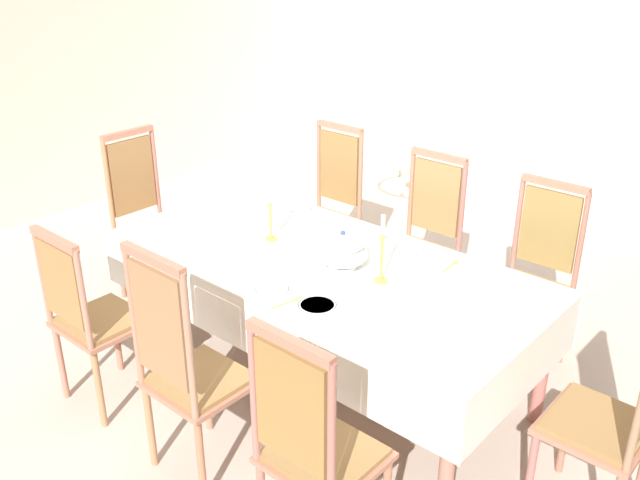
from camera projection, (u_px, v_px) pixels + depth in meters
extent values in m
cube|color=#C1B0A0|center=(313.00, 387.00, 4.04)|extent=(7.14, 6.76, 0.04)
cube|color=beige|center=(587.00, 30.00, 5.69)|extent=(7.14, 0.08, 3.35)
cylinder|color=#9E6E5A|center=(137.00, 292.00, 4.28)|extent=(0.07, 0.07, 0.75)
cylinder|color=#9F6B5A|center=(448.00, 458.00, 2.94)|extent=(0.07, 0.07, 0.75)
cylinder|color=#A0735A|center=(247.00, 244.00, 4.93)|extent=(0.07, 0.07, 0.75)
cylinder|color=#B0645B|center=(543.00, 362.00, 3.59)|extent=(0.07, 0.07, 0.75)
cube|color=#A26E51|center=(323.00, 272.00, 3.80)|extent=(2.32, 1.02, 0.08)
cube|color=#A66A54|center=(323.00, 263.00, 3.78)|extent=(2.44, 1.14, 0.03)
cube|color=white|center=(323.00, 260.00, 3.77)|extent=(2.46, 1.16, 0.00)
cube|color=white|center=(248.00, 327.00, 3.44)|extent=(2.46, 0.00, 0.32)
cube|color=white|center=(383.00, 253.00, 4.23)|extent=(2.46, 0.00, 0.32)
cube|color=white|center=(184.00, 229.00, 4.57)|extent=(0.00, 1.16, 0.32)
cube|color=white|center=(527.00, 370.00, 3.10)|extent=(0.00, 1.16, 0.32)
cylinder|color=#AF6D58|center=(116.00, 336.00, 4.08)|extent=(0.04, 0.04, 0.47)
cylinder|color=#A0714A|center=(156.00, 360.00, 3.85)|extent=(0.04, 0.04, 0.47)
cylinder|color=#AB6D5A|center=(61.00, 362.00, 3.84)|extent=(0.04, 0.04, 0.47)
cylinder|color=#A0724D|center=(99.00, 389.00, 3.61)|extent=(0.04, 0.04, 0.47)
cube|color=#A66A54|center=(103.00, 323.00, 3.74)|extent=(0.44, 0.42, 0.03)
cube|color=olive|center=(102.00, 319.00, 3.73)|extent=(0.40, 0.38, 0.02)
cylinder|color=#AB6D56|center=(43.00, 277.00, 3.61)|extent=(0.03, 0.03, 0.55)
cylinder|color=#AA725D|center=(84.00, 301.00, 3.38)|extent=(0.03, 0.03, 0.55)
cube|color=olive|center=(62.00, 284.00, 3.48)|extent=(0.34, 0.02, 0.42)
cube|color=#A66A54|center=(54.00, 239.00, 3.38)|extent=(0.40, 0.04, 0.04)
cylinder|color=#AF6E58|center=(325.00, 271.00, 4.86)|extent=(0.04, 0.04, 0.47)
cylinder|color=#A87259|center=(286.00, 255.00, 5.09)|extent=(0.04, 0.04, 0.47)
cylinder|color=#AF664D|center=(357.00, 254.00, 5.10)|extent=(0.04, 0.04, 0.47)
cylinder|color=#AD654B|center=(319.00, 240.00, 5.33)|extent=(0.04, 0.04, 0.47)
cube|color=#A66A54|center=(322.00, 224.00, 4.99)|extent=(0.44, 0.42, 0.03)
cube|color=olive|center=(322.00, 221.00, 4.98)|extent=(0.40, 0.38, 0.02)
cylinder|color=#9D7156|center=(360.00, 178.00, 4.86)|extent=(0.03, 0.03, 0.67)
cylinder|color=#9F6B55|center=(319.00, 167.00, 5.10)|extent=(0.03, 0.03, 0.67)
cube|color=olive|center=(339.00, 168.00, 4.97)|extent=(0.34, 0.02, 0.51)
cube|color=#A66A54|center=(340.00, 127.00, 4.84)|extent=(0.40, 0.04, 0.04)
cylinder|color=#9F7156|center=(207.00, 392.00, 3.59)|extent=(0.04, 0.04, 0.47)
cylinder|color=#A9625B|center=(258.00, 423.00, 3.36)|extent=(0.04, 0.04, 0.47)
cylinder|color=#A9734F|center=(150.00, 426.00, 3.34)|extent=(0.04, 0.04, 0.47)
cylinder|color=#AB694D|center=(201.00, 462.00, 3.12)|extent=(0.04, 0.04, 0.47)
cube|color=#A66A54|center=(201.00, 383.00, 3.25)|extent=(0.44, 0.42, 0.03)
cube|color=olive|center=(200.00, 378.00, 3.24)|extent=(0.40, 0.38, 0.02)
cylinder|color=#AD7057|center=(134.00, 317.00, 3.09)|extent=(0.03, 0.03, 0.71)
cylinder|color=#9F735B|center=(189.00, 349.00, 2.85)|extent=(0.03, 0.03, 0.71)
cube|color=#946A46|center=(160.00, 325.00, 2.95)|extent=(0.34, 0.02, 0.54)
cube|color=#A66A54|center=(152.00, 259.00, 2.82)|extent=(0.40, 0.04, 0.04)
cylinder|color=#A9715C|center=(424.00, 309.00, 4.37)|extent=(0.04, 0.04, 0.47)
cylinder|color=#A56B5C|center=(376.00, 290.00, 4.59)|extent=(0.04, 0.04, 0.47)
cylinder|color=#9E6C5D|center=(453.00, 289.00, 4.61)|extent=(0.04, 0.04, 0.47)
cylinder|color=#A76D4B|center=(406.00, 272.00, 4.84)|extent=(0.04, 0.04, 0.47)
cube|color=#A66A54|center=(417.00, 256.00, 4.50)|extent=(0.44, 0.42, 0.03)
cube|color=olive|center=(417.00, 253.00, 4.49)|extent=(0.40, 0.38, 0.02)
cylinder|color=#AB635C|center=(462.00, 209.00, 4.38)|extent=(0.03, 0.03, 0.63)
cylinder|color=#AE6F55|center=(411.00, 195.00, 4.61)|extent=(0.03, 0.03, 0.63)
cube|color=olive|center=(436.00, 197.00, 4.48)|extent=(0.34, 0.02, 0.48)
cube|color=#A66A54|center=(439.00, 156.00, 4.37)|extent=(0.40, 0.04, 0.04)
cylinder|color=#9D6A4D|center=(318.00, 460.00, 3.13)|extent=(0.04, 0.04, 0.47)
cube|color=#A66A54|center=(324.00, 458.00, 2.79)|extent=(0.44, 0.42, 0.03)
cube|color=olive|center=(324.00, 453.00, 2.78)|extent=(0.40, 0.38, 0.02)
cylinder|color=#A0675D|center=(254.00, 394.00, 2.64)|extent=(0.03, 0.03, 0.63)
cylinder|color=#9F6355|center=(332.00, 439.00, 2.41)|extent=(0.03, 0.03, 0.63)
cube|color=olive|center=(291.00, 408.00, 2.51)|extent=(0.34, 0.02, 0.48)
cube|color=#A66A54|center=(289.00, 342.00, 2.39)|extent=(0.40, 0.04, 0.04)
cylinder|color=#A37351|center=(538.00, 354.00, 3.90)|extent=(0.04, 0.04, 0.47)
cylinder|color=#9F6951|center=(479.00, 331.00, 4.13)|extent=(0.04, 0.04, 0.47)
cylinder|color=#A66F59|center=(565.00, 329.00, 4.15)|extent=(0.04, 0.04, 0.47)
cylinder|color=#A5615A|center=(507.00, 308.00, 4.38)|extent=(0.04, 0.04, 0.47)
cube|color=#A66A54|center=(527.00, 294.00, 4.04)|extent=(0.44, 0.42, 0.03)
cube|color=olive|center=(527.00, 290.00, 4.03)|extent=(0.40, 0.38, 0.02)
cylinder|color=#A16453|center=(581.00, 243.00, 3.92)|extent=(0.03, 0.03, 0.62)
cylinder|color=#A6695D|center=(518.00, 225.00, 4.15)|extent=(0.03, 0.03, 0.62)
cube|color=olive|center=(549.00, 229.00, 4.02)|extent=(0.34, 0.02, 0.47)
cube|color=#A66A54|center=(556.00, 184.00, 3.91)|extent=(0.40, 0.04, 0.04)
cylinder|color=#A66554|center=(195.00, 264.00, 4.95)|extent=(0.04, 0.04, 0.47)
cylinder|color=#AD6D5A|center=(151.00, 283.00, 4.69)|extent=(0.04, 0.04, 0.47)
cylinder|color=#AA6B4A|center=(164.00, 250.00, 5.17)|extent=(0.04, 0.04, 0.47)
cylinder|color=#A2654F|center=(121.00, 267.00, 4.90)|extent=(0.04, 0.04, 0.47)
cube|color=#A66A54|center=(155.00, 234.00, 4.82)|extent=(0.42, 0.44, 0.03)
cube|color=olive|center=(154.00, 231.00, 4.81)|extent=(0.38, 0.40, 0.02)
cylinder|color=#A86359|center=(156.00, 174.00, 4.93)|extent=(0.03, 0.03, 0.68)
cylinder|color=#B0724D|center=(109.00, 188.00, 4.66)|extent=(0.03, 0.03, 0.68)
cube|color=olive|center=(132.00, 176.00, 4.78)|extent=(0.02, 0.34, 0.52)
cube|color=#A66A54|center=(127.00, 133.00, 4.65)|extent=(0.04, 0.40, 0.04)
cylinder|color=#A4635C|center=(530.00, 476.00, 3.04)|extent=(0.04, 0.04, 0.47)
cylinder|color=#A1644F|center=(565.00, 432.00, 3.30)|extent=(0.04, 0.04, 0.47)
cube|color=#A66A54|center=(596.00, 427.00, 2.96)|extent=(0.42, 0.44, 0.03)
cube|color=olive|center=(597.00, 423.00, 2.95)|extent=(0.38, 0.40, 0.02)
cylinder|color=silver|center=(342.00, 266.00, 3.68)|extent=(0.15, 0.15, 0.02)
ellipsoid|color=silver|center=(343.00, 254.00, 3.65)|extent=(0.27, 0.27, 0.12)
ellipsoid|color=white|center=(343.00, 242.00, 3.62)|extent=(0.24, 0.24, 0.09)
sphere|color=navy|center=(343.00, 233.00, 3.60)|extent=(0.03, 0.03, 0.03)
cylinder|color=gold|center=(271.00, 239.00, 4.00)|extent=(0.07, 0.07, 0.02)
cylinder|color=gold|center=(271.00, 221.00, 3.96)|extent=(0.02, 0.02, 0.21)
cone|color=gold|center=(270.00, 204.00, 3.91)|extent=(0.04, 0.04, 0.02)
cylinder|color=silver|center=(270.00, 194.00, 3.88)|extent=(0.02, 0.02, 0.10)
cylinder|color=gold|center=(381.00, 281.00, 3.53)|extent=(0.07, 0.07, 0.02)
cylinder|color=gold|center=(382.00, 258.00, 3.48)|extent=(0.02, 0.02, 0.24)
cone|color=gold|center=(383.00, 236.00, 3.42)|extent=(0.04, 0.04, 0.02)
cylinder|color=silver|center=(383.00, 224.00, 3.40)|extent=(0.02, 0.02, 0.10)
cylinder|color=silver|center=(432.00, 256.00, 3.77)|extent=(0.19, 0.19, 0.04)
cylinder|color=silver|center=(432.00, 255.00, 3.76)|extent=(0.16, 0.16, 0.03)
torus|color=navy|center=(432.00, 254.00, 3.76)|extent=(0.18, 0.18, 0.01)
cylinder|color=silver|center=(272.00, 292.00, 3.40)|extent=(0.18, 0.18, 0.03)
cylinder|color=silver|center=(272.00, 291.00, 3.40)|extent=(0.15, 0.15, 0.02)
torus|color=navy|center=(272.00, 289.00, 3.40)|extent=(0.17, 0.17, 0.01)
cylinder|color=silver|center=(300.00, 210.00, 4.39)|extent=(0.16, 0.16, 0.03)
cylinder|color=silver|center=(300.00, 210.00, 4.38)|extent=(0.13, 0.13, 0.02)
torus|color=navy|center=(300.00, 209.00, 4.38)|extent=(0.16, 0.16, 0.01)
cylinder|color=silver|center=(317.00, 308.00, 3.26)|extent=(0.20, 0.20, 0.04)
cylinder|color=silver|center=(317.00, 307.00, 3.26)|extent=(0.16, 0.16, 0.02)
torus|color=navy|center=(317.00, 305.00, 3.25)|extent=(0.19, 0.19, 0.01)
cube|color=gold|center=(448.00, 268.00, 3.67)|extent=(0.02, 0.14, 0.00)
ellipsoid|color=gold|center=(456.00, 262.00, 3.73)|extent=(0.03, 0.05, 0.01)
cube|color=gold|center=(284.00, 304.00, 3.32)|extent=(0.04, 0.14, 0.00)
ellipsoid|color=gold|center=(298.00, 299.00, 3.36)|extent=(0.03, 0.05, 0.01)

